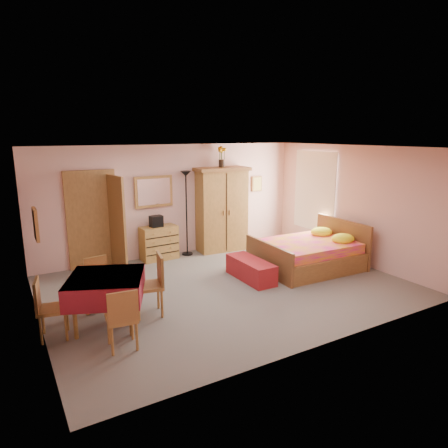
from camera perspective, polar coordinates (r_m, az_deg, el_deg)
floor at (r=7.67m, az=0.48°, el=-8.92°), size 6.50×6.50×0.00m
ceiling at (r=7.13m, az=0.52°, el=10.87°), size 6.50×6.50×0.00m
wall_back at (r=9.49m, az=-7.20°, el=3.37°), size 6.50×0.10×2.60m
wall_front at (r=5.36m, az=14.23°, el=-4.31°), size 6.50×0.10×2.60m
wall_left at (r=6.34m, az=-25.74°, el=-2.56°), size 0.10×5.00×2.60m
wall_right at (r=9.34m, az=17.96°, el=2.69°), size 0.10×5.00×2.60m
doorway at (r=8.97m, az=-18.31°, el=0.47°), size 1.06×0.12×2.15m
window at (r=10.12m, az=12.84°, el=4.59°), size 0.08×1.40×1.95m
picture_left at (r=5.67m, az=-25.32°, el=-0.05°), size 0.04×0.32×0.42m
picture_back at (r=10.56m, az=4.71°, el=5.74°), size 0.30×0.04×0.40m
chest_of_drawers at (r=9.28m, az=-9.26°, el=-2.68°), size 0.84×0.45×0.78m
wall_mirror at (r=9.24m, az=-9.99°, el=4.59°), size 0.91×0.08×0.72m
stereo at (r=9.13m, az=-9.66°, el=0.39°), size 0.29×0.22×0.26m
floor_lamp at (r=9.42m, az=-5.37°, el=1.48°), size 0.34×0.34×2.00m
wardrobe at (r=9.78m, az=-0.37°, el=2.10°), size 1.35×0.76×2.05m
sunflower_vase at (r=9.72m, az=-0.34°, el=9.60°), size 0.20×0.20×0.50m
bed at (r=8.73m, az=11.80°, el=-3.14°), size 2.15×1.73×0.97m
bench at (r=7.99m, az=3.84°, el=-6.51°), size 0.45×1.21×0.40m
dining_table at (r=6.35m, az=-16.34°, el=-10.45°), size 1.40×1.40×0.78m
chair_south at (r=5.65m, az=-14.43°, el=-12.82°), size 0.44×0.44×0.87m
chair_north at (r=6.96m, az=-17.28°, el=-8.14°), size 0.43×0.43×0.85m
chair_west at (r=6.21m, az=-23.26°, el=-11.00°), size 0.47×0.47×0.89m
chair_east at (r=6.50m, az=-10.79°, el=-8.60°), size 0.53×0.53×0.99m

